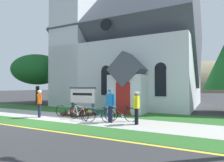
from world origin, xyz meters
TOP-DOWN VIEW (x-y plane):
  - ground at (0.00, 4.00)m, footprint 140.00×140.00m
  - sidewalk_slab at (0.51, 1.66)m, footprint 32.00×2.72m
  - grass_verge at (0.51, -0.45)m, footprint 32.00×1.50m
  - church_lawn at (0.51, 4.50)m, footprint 24.00×2.95m
  - curb_paint_stripe at (0.51, -1.34)m, footprint 28.00×0.16m
  - church_building at (0.11, 10.96)m, footprint 12.64×12.62m
  - church_sign at (0.11, 3.47)m, footprint 2.10×0.15m
  - flower_bed at (0.13, 3.15)m, footprint 2.46×2.46m
  - bicycle_orange at (1.39, 1.37)m, footprint 1.72×0.64m
  - bicycle_silver at (2.72, 1.29)m, footprint 1.67×0.49m
  - bicycle_white at (3.65, 2.01)m, footprint 1.72×0.54m
  - bicycle_blue at (0.29, 1.79)m, footprint 1.74×0.16m
  - cyclist_in_orange_jersey at (4.68, 1.55)m, footprint 0.27×0.71m
  - cyclist_in_red_jersey at (3.33, 1.42)m, footprint 0.61×0.38m
  - cyclist_in_white_jersey at (-1.14, 0.96)m, footprint 0.45×0.62m
  - yard_deciduous_tree at (-8.35, 7.24)m, footprint 5.12×5.12m
  - distant_hill at (4.12, 78.29)m, footprint 90.67×49.52m

SIDE VIEW (x-z plane):
  - ground at x=0.00m, z-range 0.00..0.00m
  - distant_hill at x=4.12m, z-range -11.37..11.37m
  - curb_paint_stripe at x=0.51m, z-range 0.00..0.01m
  - grass_verge at x=0.51m, z-range 0.00..0.01m
  - church_lawn at x=0.51m, z-range 0.00..0.01m
  - sidewalk_slab at x=0.51m, z-range 0.00..0.01m
  - flower_bed at x=0.13m, z-range -0.10..0.24m
  - bicycle_silver at x=2.72m, z-range -0.02..0.76m
  - bicycle_white at x=3.65m, z-range -0.03..0.78m
  - bicycle_blue at x=0.29m, z-range -0.04..0.80m
  - bicycle_orange at x=1.39m, z-range -0.04..0.81m
  - cyclist_in_orange_jersey at x=4.68m, z-range 0.12..1.69m
  - cyclist_in_white_jersey at x=-1.14m, z-range 0.13..1.72m
  - cyclist_in_red_jersey at x=3.33m, z-range 0.15..1.83m
  - church_sign at x=0.11m, z-range 0.29..2.07m
  - yard_deciduous_tree at x=-8.35m, z-range 0.99..6.12m
  - church_building at x=0.11m, z-range -1.79..12.16m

